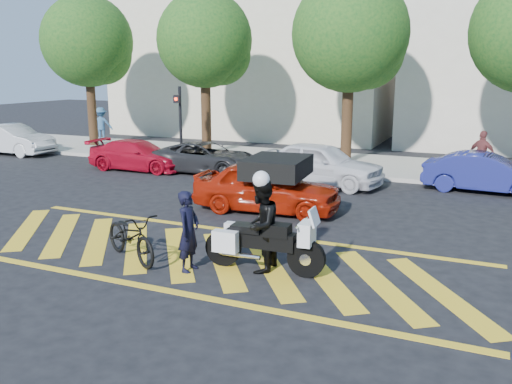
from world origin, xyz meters
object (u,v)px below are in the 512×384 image
at_px(officer_bike, 189,231).
at_px(police_motorcycle, 262,242).
at_px(parked_far_left, 12,139).
at_px(parked_mid_right, 320,164).
at_px(red_convertible, 267,187).
at_px(officer_moto, 261,226).
at_px(bicycle, 131,236).
at_px(parked_right, 486,173).
at_px(parked_mid_left, 206,158).
at_px(parked_left, 138,155).

xyz_separation_m(officer_bike, police_motorcycle, (1.32, 0.57, -0.21)).
distance_m(parked_far_left, parked_mid_right, 15.18).
bearing_deg(red_convertible, officer_moto, -163.08).
distance_m(bicycle, red_convertible, 4.92).
bearing_deg(parked_mid_right, red_convertible, -176.87).
bearing_deg(parked_right, parked_mid_right, 105.06).
xyz_separation_m(red_convertible, parked_mid_right, (0.31, 3.98, 0.04)).
height_order(bicycle, parked_right, parked_right).
height_order(bicycle, parked_far_left, parked_far_left).
relative_size(police_motorcycle, parked_right, 0.64).
xyz_separation_m(red_convertible, parked_far_left, (-14.85, 4.74, -0.01)).
bearing_deg(parked_right, officer_moto, 160.78).
distance_m(bicycle, parked_mid_right, 8.89).
height_order(parked_far_left, parked_mid_left, parked_far_left).
relative_size(red_convertible, parked_right, 1.06).
xyz_separation_m(officer_bike, officer_moto, (1.30, 0.58, 0.12)).
height_order(officer_bike, bicycle, officer_bike).
height_order(parked_far_left, parked_mid_right, parked_mid_right).
relative_size(parked_far_left, parked_left, 1.04).
bearing_deg(parked_left, parked_mid_left, -81.12).
xyz_separation_m(red_convertible, parked_left, (-7.09, 3.82, -0.12)).
bearing_deg(officer_bike, parked_mid_right, -1.76).
distance_m(officer_bike, bicycle, 1.46).
xyz_separation_m(parked_far_left, parked_mid_right, (15.16, -0.75, 0.05)).
bearing_deg(parked_right, bicycle, 149.55).
bearing_deg(parked_left, parked_far_left, 80.51).
bearing_deg(parked_far_left, parked_left, -96.71).
bearing_deg(parked_mid_left, bicycle, -160.63).
height_order(red_convertible, parked_mid_right, parked_mid_right).
bearing_deg(bicycle, parked_right, -6.53).
xyz_separation_m(officer_moto, parked_mid_right, (-1.35, 8.24, -0.19)).
bearing_deg(parked_left, officer_moto, -135.45).
bearing_deg(police_motorcycle, officer_moto, 171.35).
relative_size(parked_mid_right, parked_right, 1.12).
distance_m(officer_bike, parked_mid_left, 10.36).
bearing_deg(parked_mid_right, parked_left, 98.88).
bearing_deg(bicycle, red_convertible, 14.71).
bearing_deg(police_motorcycle, parked_far_left, 148.87).
bearing_deg(parked_far_left, officer_moto, -118.54).
xyz_separation_m(officer_bike, parked_mid_right, (-0.05, 8.82, -0.07)).
relative_size(officer_moto, parked_left, 0.46).
distance_m(bicycle, parked_mid_left, 9.75).
xyz_separation_m(bicycle, red_convertible, (1.07, 4.80, 0.18)).
bearing_deg(parked_mid_left, police_motorcycle, -145.44).
bearing_deg(police_motorcycle, parked_mid_right, 96.84).
bearing_deg(bicycle, police_motorcycle, -51.68).
distance_m(red_convertible, parked_mid_left, 6.19).
distance_m(officer_bike, police_motorcycle, 1.45).
distance_m(bicycle, parked_far_left, 16.76).
relative_size(officer_moto, parked_far_left, 0.44).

